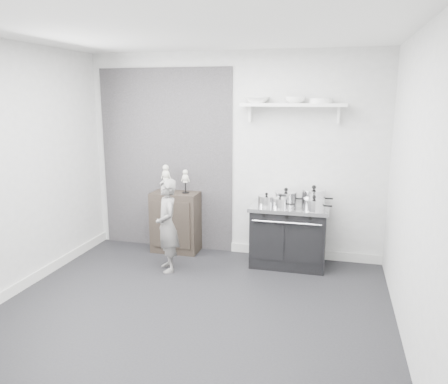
% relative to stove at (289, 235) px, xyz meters
% --- Properties ---
extents(ground, '(4.00, 4.00, 0.00)m').
position_rel_stove_xyz_m(ground, '(-0.82, -1.48, -0.39)').
color(ground, black).
rests_on(ground, ground).
extents(room_shell, '(4.02, 3.62, 2.71)m').
position_rel_stove_xyz_m(room_shell, '(-0.91, -1.33, 1.24)').
color(room_shell, '#B7B7B4').
rests_on(room_shell, ground).
extents(wall_shelf, '(1.30, 0.26, 0.24)m').
position_rel_stove_xyz_m(wall_shelf, '(-0.02, 0.20, 1.61)').
color(wall_shelf, white).
rests_on(wall_shelf, room_shell).
extents(stove, '(0.98, 0.61, 0.78)m').
position_rel_stove_xyz_m(stove, '(0.00, 0.00, 0.00)').
color(stove, black).
rests_on(stove, ground).
extents(side_cabinet, '(0.64, 0.38, 0.84)m').
position_rel_stove_xyz_m(side_cabinet, '(-1.57, 0.13, 0.02)').
color(side_cabinet, black).
rests_on(side_cabinet, ground).
extents(child, '(0.46, 0.50, 1.15)m').
position_rel_stove_xyz_m(child, '(-1.43, -0.55, 0.18)').
color(child, slate).
rests_on(child, ground).
extents(pot_front_left, '(0.30, 0.22, 0.17)m').
position_rel_stove_xyz_m(pot_front_left, '(-0.28, -0.08, 0.46)').
color(pot_front_left, silver).
rests_on(pot_front_left, stove).
extents(pot_back_left, '(0.38, 0.29, 0.20)m').
position_rel_stove_xyz_m(pot_back_left, '(-0.06, 0.12, 0.47)').
color(pot_back_left, silver).
rests_on(pot_back_left, stove).
extents(pot_back_right, '(0.39, 0.31, 0.26)m').
position_rel_stove_xyz_m(pot_back_right, '(0.28, 0.12, 0.49)').
color(pot_back_right, silver).
rests_on(pot_back_right, stove).
extents(pot_front_right, '(0.34, 0.26, 0.18)m').
position_rel_stove_xyz_m(pot_front_right, '(0.30, -0.15, 0.46)').
color(pot_front_right, silver).
rests_on(pot_front_right, stove).
extents(pot_front_center, '(0.27, 0.18, 0.16)m').
position_rel_stove_xyz_m(pot_front_center, '(-0.10, -0.15, 0.45)').
color(pot_front_center, silver).
rests_on(pot_front_center, stove).
extents(skeleton_full, '(0.12, 0.08, 0.44)m').
position_rel_stove_xyz_m(skeleton_full, '(-1.70, 0.13, 0.66)').
color(skeleton_full, beige).
rests_on(skeleton_full, side_cabinet).
extents(skeleton_torso, '(0.10, 0.07, 0.37)m').
position_rel_stove_xyz_m(skeleton_torso, '(-1.42, 0.13, 0.63)').
color(skeleton_torso, beige).
rests_on(skeleton_torso, side_cabinet).
extents(bowl_large, '(0.31, 0.31, 0.08)m').
position_rel_stove_xyz_m(bowl_large, '(-0.47, 0.19, 1.68)').
color(bowl_large, white).
rests_on(bowl_large, wall_shelf).
extents(bowl_small, '(0.24, 0.24, 0.08)m').
position_rel_stove_xyz_m(bowl_small, '(0.01, 0.19, 1.68)').
color(bowl_small, white).
rests_on(bowl_small, wall_shelf).
extents(plate_stack, '(0.27, 0.27, 0.06)m').
position_rel_stove_xyz_m(plate_stack, '(0.32, 0.19, 1.68)').
color(plate_stack, white).
rests_on(plate_stack, wall_shelf).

